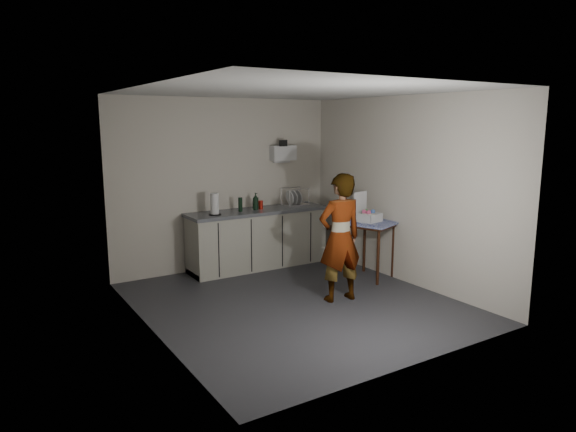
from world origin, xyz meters
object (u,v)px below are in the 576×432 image
paper_towel (215,205)px  dish_rack (295,201)px  side_table (372,229)px  dark_bottle (240,204)px  bakery_box (367,215)px  kitchen_counter (258,240)px  soap_bottle (256,201)px  soda_can (261,205)px  standing_man (340,238)px

paper_towel → dish_rack: bearing=5.5°
side_table → dark_bottle: bearing=114.6°
paper_towel → bakery_box: (1.83, -1.24, -0.14)m
side_table → bakery_box: bearing=92.0°
kitchen_counter → soap_bottle: soap_bottle is taller
soda_can → bakery_box: bakery_box is taller
bakery_box → dark_bottle: bearing=123.3°
dark_bottle → paper_towel: 0.46m
standing_man → kitchen_counter: bearing=-79.8°
soda_can → dish_rack: 0.66m
kitchen_counter → soap_bottle: size_ratio=8.57×
dish_rack → kitchen_counter: bearing=-175.3°
side_table → standing_man: 1.10m
dish_rack → bakery_box: (0.35, -1.38, -0.05)m
standing_man → soap_bottle: (-0.16, 1.90, 0.23)m
dish_rack → bakery_box: bearing=-75.7°
dark_bottle → paper_towel: bearing=-171.4°
paper_towel → bakery_box: 2.21m
soap_bottle → standing_man: bearing=-85.1°
side_table → dark_bottle: (-1.40, 1.38, 0.29)m
kitchen_counter → dish_rack: dish_rack is taller
side_table → paper_towel: (-1.85, 1.31, 0.34)m
kitchen_counter → soda_can: 0.55m
soda_can → dark_bottle: dark_bottle is taller
dish_rack → standing_man: bearing=-106.7°
dark_bottle → kitchen_counter: bearing=2.6°
side_table → soap_bottle: (-1.13, 1.39, 0.31)m
kitchen_counter → standing_man: bearing=-86.1°
standing_man → dish_rack: standing_man is taller
kitchen_counter → paper_towel: 0.99m
kitchen_counter → dark_bottle: (-0.30, -0.01, 0.59)m
paper_towel → soda_can: bearing=6.5°
soap_bottle → dark_bottle: bearing=-177.2°
soap_bottle → bakery_box: bearing=-50.2°
standing_man → soda_can: standing_man is taller
dark_bottle → bakery_box: size_ratio=0.51×
standing_man → paper_towel: (-0.88, 1.82, 0.25)m
soda_can → dish_rack: size_ratio=0.33×
kitchen_counter → standing_man: standing_man is taller
kitchen_counter → standing_man: (0.13, -1.90, 0.39)m
dark_bottle → dish_rack: (1.02, 0.07, -0.04)m
standing_man → dark_bottle: 1.95m
side_table → soap_bottle: bearing=108.3°
soda_can → dark_bottle: size_ratio=0.62×
kitchen_counter → soda_can: bearing=10.1°
side_table → dish_rack: (-0.38, 1.45, 0.25)m
standing_man → soda_can: bearing=-81.7°
soda_can → bakery_box: size_ratio=0.32×
soda_can → paper_towel: size_ratio=0.41×
kitchen_counter → paper_towel: (-0.75, -0.08, 0.63)m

